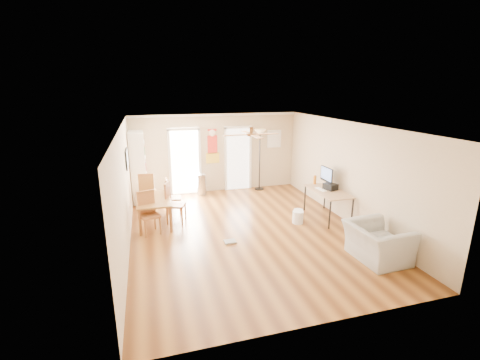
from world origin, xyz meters
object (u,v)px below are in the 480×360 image
object	(u,v)px
dining_chair_right_a	(174,196)
armchair	(377,243)
computer_desk	(327,204)
wastebasket_b	(298,217)
dining_chair_right_b	(176,203)
wastebasket_a	(298,215)
bookshelf	(138,167)
trash_can	(201,184)
dining_table	(155,211)
printer	(330,187)
torchiere_lamp	(260,160)
dining_chair_near	(150,214)
dining_chair_far	(148,190)

from	to	relation	value
dining_chair_right_a	armchair	size ratio (longest dim) A/B	0.85
computer_desk	wastebasket_b	xyz separation A→B (m)	(-0.91, -0.13, -0.22)
armchair	dining_chair_right_b	bearing A→B (deg)	47.93
wastebasket_a	bookshelf	bearing A→B (deg)	145.25
bookshelf	trash_can	xyz separation A→B (m)	(1.94, 0.07, -0.73)
dining_table	printer	distance (m)	4.69
wastebasket_b	dining_chair_right_a	bearing A→B (deg)	151.46
bookshelf	wastebasket_b	size ratio (longest dim) A/B	6.62
armchair	dining_chair_right_a	bearing A→B (deg)	42.12
torchiere_lamp	dining_chair_near	bearing A→B (deg)	-144.09
wastebasket_b	armchair	bearing A→B (deg)	-71.71
dining_chair_right_a	trash_can	xyz separation A→B (m)	(1.02, 1.43, -0.14)
dining_chair_far	computer_desk	xyz separation A→B (m)	(4.62, -2.20, -0.14)
dining_table	dining_chair_right_a	size ratio (longest dim) A/B	1.42
dining_chair_right_b	printer	distance (m)	4.13
torchiere_lamp	wastebasket_a	distance (m)	3.03
wastebasket_a	dining_chair_right_b	bearing A→B (deg)	166.65
dining_table	computer_desk	size ratio (longest dim) A/B	0.97
bookshelf	dining_chair_right_b	size ratio (longest dim) A/B	2.01
dining_chair_right_b	computer_desk	distance (m)	4.03
computer_desk	wastebasket_a	size ratio (longest dim) A/B	4.94
computer_desk	printer	distance (m)	0.49
dining_chair_right_b	dining_chair_near	distance (m)	0.87
wastebasket_a	armchair	xyz separation A→B (m)	(0.62, -2.37, 0.23)
wastebasket_a	dining_chair_right_a	bearing A→B (deg)	155.20
wastebasket_a	wastebasket_b	distance (m)	0.23
dining_chair_right_b	dining_chair_right_a	bearing A→B (deg)	19.59
trash_can	dining_chair_far	bearing A→B (deg)	-156.25
wastebasket_b	bookshelf	bearing A→B (deg)	142.67
dining_chair_right_b	torchiere_lamp	bearing A→B (deg)	-35.21
computer_desk	wastebasket_a	world-z (taller)	computer_desk
wastebasket_b	trash_can	bearing A→B (deg)	123.14
computer_desk	printer	xyz separation A→B (m)	(0.11, 0.08, 0.47)
dining_chair_far	dining_chair_right_b	bearing A→B (deg)	124.49
dining_table	wastebasket_b	world-z (taller)	dining_table
dining_chair_far	wastebasket_a	distance (m)	4.38
dining_chair_right_b	torchiere_lamp	xyz separation A→B (m)	(3.04, 2.15, 0.50)
bookshelf	computer_desk	world-z (taller)	bookshelf
dining_chair_far	armchair	distance (m)	6.32
dining_chair_near	armchair	bearing A→B (deg)	-47.97
dining_chair_right_b	computer_desk	bearing A→B (deg)	-82.16
dining_chair_near	wastebasket_b	bearing A→B (deg)	-23.96
trash_can	dining_chair_near	bearing A→B (deg)	-122.42
dining_chair_right_a	armchair	distance (m)	5.35
trash_can	wastebasket_b	size ratio (longest dim) A/B	2.12
dining_chair_far	dining_chair_right_a	bearing A→B (deg)	143.39
dining_chair_right_a	computer_desk	xyz separation A→B (m)	(3.94, -1.52, -0.11)
dining_chair_near	armchair	size ratio (longest dim) A/B	0.89
computer_desk	wastebasket_b	distance (m)	0.94
dining_table	trash_can	size ratio (longest dim) A/B	2.01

